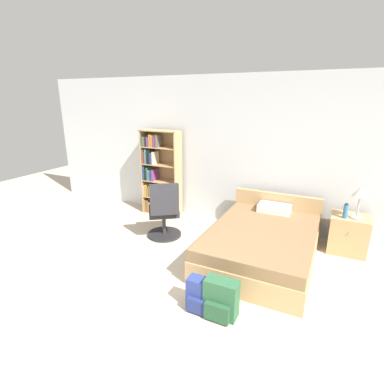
% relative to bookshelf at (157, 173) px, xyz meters
% --- Properties ---
extents(ground_plane, '(14.00, 14.00, 0.00)m').
position_rel_bookshelf_xyz_m(ground_plane, '(1.85, -2.99, -0.82)').
color(ground_plane, beige).
extents(wall_back, '(9.00, 0.06, 2.60)m').
position_rel_bookshelf_xyz_m(wall_back, '(1.85, 0.24, 0.48)').
color(wall_back, silver).
rests_on(wall_back, ground_plane).
extents(bookshelf, '(0.76, 0.29, 1.65)m').
position_rel_bookshelf_xyz_m(bookshelf, '(0.00, 0.00, 0.00)').
color(bookshelf, tan).
rests_on(bookshelf, ground_plane).
extents(bed, '(1.40, 2.02, 0.72)m').
position_rel_bookshelf_xyz_m(bed, '(2.30, -0.85, -0.58)').
color(bed, tan).
rests_on(bed, ground_plane).
extents(office_chair, '(0.70, 0.72, 0.98)m').
position_rel_bookshelf_xyz_m(office_chair, '(0.71, -0.93, -0.39)').
color(office_chair, '#232326').
rests_on(office_chair, ground_plane).
extents(nightstand, '(0.52, 0.48, 0.57)m').
position_rel_bookshelf_xyz_m(nightstand, '(3.39, -0.10, -0.54)').
color(nightstand, tan).
rests_on(nightstand, ground_plane).
extents(table_lamp, '(0.22, 0.22, 0.48)m').
position_rel_bookshelf_xyz_m(table_lamp, '(3.46, -0.15, 0.11)').
color(table_lamp, '#B2B2B7').
rests_on(table_lamp, nightstand).
extents(water_bottle, '(0.07, 0.07, 0.22)m').
position_rel_bookshelf_xyz_m(water_bottle, '(3.31, -0.22, -0.15)').
color(water_bottle, teal).
rests_on(water_bottle, nightstand).
extents(backpack_green, '(0.35, 0.24, 0.42)m').
position_rel_bookshelf_xyz_m(backpack_green, '(2.20, -2.26, -0.62)').
color(backpack_green, '#2D603D').
rests_on(backpack_green, ground_plane).
extents(backpack_blue, '(0.32, 0.22, 0.36)m').
position_rel_bookshelf_xyz_m(backpack_blue, '(1.98, -2.26, -0.65)').
color(backpack_blue, navy).
rests_on(backpack_blue, ground_plane).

